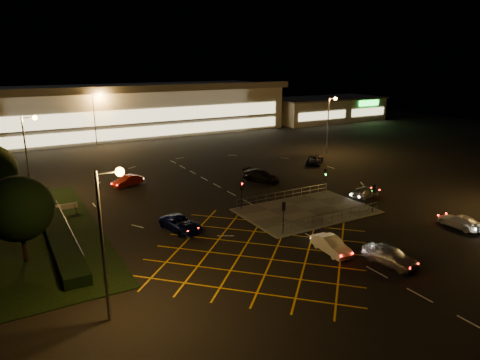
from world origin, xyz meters
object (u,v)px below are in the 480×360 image
signal_se (374,192)px  car_left_blue (181,224)px  car_near_silver (390,255)px  car_approach_white (460,221)px  car_far_dkgrey (261,176)px  car_right_silver (365,192)px  car_east_grey (315,159)px  signal_nw (242,190)px  car_circ_red (128,181)px  signal_ne (325,176)px  car_queue_white (331,245)px  signal_sw (284,211)px

signal_se → car_left_blue: size_ratio=0.62×
car_near_silver → car_approach_white: size_ratio=1.04×
car_far_dkgrey → car_right_silver: car_far_dkgrey is taller
car_far_dkgrey → car_east_grey: (13.20, 4.51, -0.11)m
car_near_silver → car_right_silver: size_ratio=1.12×
signal_se → signal_nw: 14.41m
signal_nw → car_far_dkgrey: size_ratio=0.58×
car_far_dkgrey → car_circ_red: car_far_dkgrey is taller
signal_ne → car_far_dkgrey: bearing=112.7°
car_near_silver → signal_ne: bearing=56.6°
signal_nw → car_near_silver: signal_nw is taller
car_left_blue → car_circ_red: car_left_blue is taller
signal_se → car_queue_white: bearing=26.8°
signal_se → car_near_silver: signal_se is taller
signal_sw → car_east_grey: 30.36m
car_queue_white → car_right_silver: (14.12, 9.79, 0.01)m
signal_ne → car_circ_red: size_ratio=0.74×
signal_se → car_queue_white: 12.15m
signal_nw → car_right_silver: size_ratio=0.76×
signal_nw → car_queue_white: size_ratio=0.74×
car_near_silver → car_east_grey: 35.58m
signal_sw → car_near_silver: size_ratio=0.68×
car_circ_red → car_approach_white: (24.82, -31.24, -0.05)m
car_circ_red → car_approach_white: 39.90m
car_left_blue → car_circ_red: bearing=79.9°
signal_ne → car_east_grey: (9.48, 13.40, -1.69)m
signal_se → car_near_silver: (-8.08, -9.55, -1.57)m
signal_se → car_far_dkgrey: (-3.72, 16.88, -1.58)m
signal_se → signal_nw: (-12.00, 7.99, 0.00)m
car_right_silver → car_circ_red: size_ratio=0.98×
car_near_silver → car_right_silver: (11.46, 13.91, -0.08)m
car_far_dkgrey → car_circ_red: bearing=132.5°
car_near_silver → car_east_grey: bearing=51.8°
car_queue_white → car_approach_white: (15.14, -2.00, -0.05)m
car_left_blue → car_right_silver: bearing=-14.5°
signal_sw → car_east_grey: bearing=-135.1°
signal_nw → car_far_dkgrey: bearing=47.1°
signal_sw → car_approach_white: size_ratio=0.71×
car_near_silver → signal_nw: bearing=93.9°
car_queue_white → car_approach_white: size_ratio=0.95×
car_far_dkgrey → car_queue_white: bearing=-132.5°
signal_ne → car_approach_white: (4.40, -15.42, -1.72)m
signal_nw → car_circ_red: (-8.42, 15.82, -1.67)m
car_east_grey → car_near_silver: bearing=107.2°
signal_se → car_approach_white: size_ratio=0.71×
signal_nw → car_left_blue: (-8.17, -2.16, -1.66)m
signal_sw → car_circ_red: bearing=-70.5°
car_right_silver → car_circ_red: (-23.80, 19.44, -0.01)m
signal_nw → signal_se: bearing=-33.6°
signal_sw → car_right_silver: signal_sw is taller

